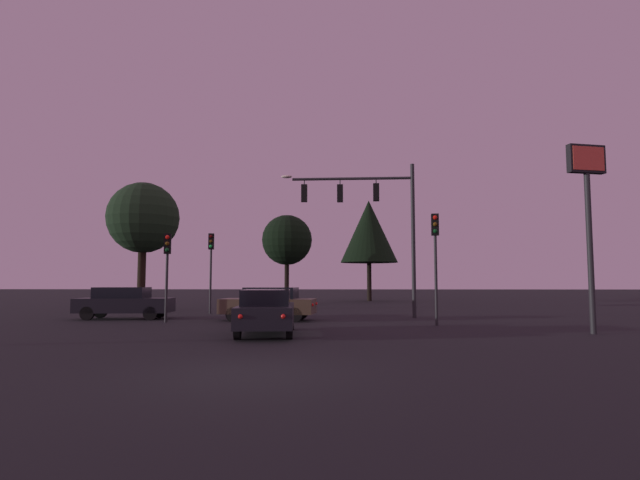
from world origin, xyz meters
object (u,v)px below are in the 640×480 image
object	(u,v)px
car_crossing_left	(124,302)
tree_center_horizon	(369,232)
store_sign_illuminated	(588,194)
traffic_light_corner_left	(211,257)
car_nearside_lane	(267,311)
tree_left_far	(143,218)
traffic_light_corner_right	(435,246)
tree_behind_sign	(287,240)
traffic_light_median	(167,259)
car_crossing_right	(269,303)
traffic_signal_mast_arm	(372,210)

from	to	relation	value
car_crossing_left	tree_center_horizon	size ratio (longest dim) A/B	0.48
store_sign_illuminated	traffic_light_corner_left	bearing A→B (deg)	146.69
car_nearside_lane	store_sign_illuminated	bearing A→B (deg)	2.99
car_nearside_lane	tree_left_far	xyz separation A→B (m)	(-9.80, 14.04, 4.96)
car_crossing_left	tree_left_far	distance (m)	8.93
traffic_light_corner_right	tree_behind_sign	xyz separation A→B (m)	(-8.14, 20.06, 1.91)
traffic_light_median	tree_left_far	world-z (taller)	tree_left_far
car_nearside_lane	car_crossing_right	size ratio (longest dim) A/B	1.03
traffic_light_corner_right	tree_center_horizon	world-z (taller)	tree_center_horizon
traffic_light_corner_right	car_crossing_left	world-z (taller)	traffic_light_corner_right
traffic_light_corner_left	tree_behind_sign	world-z (taller)	tree_behind_sign
tree_behind_sign	traffic_signal_mast_arm	bearing A→B (deg)	-69.38
traffic_signal_mast_arm	car_nearside_lane	xyz separation A→B (m)	(-4.18, -8.27, -4.59)
traffic_signal_mast_arm	tree_behind_sign	size ratio (longest dim) A/B	1.07
traffic_light_corner_right	store_sign_illuminated	world-z (taller)	store_sign_illuminated
traffic_signal_mast_arm	traffic_light_corner_right	xyz separation A→B (m)	(2.28, -4.49, -2.14)
traffic_light_median	tree_left_far	size ratio (longest dim) A/B	0.49
traffic_signal_mast_arm	traffic_light_median	size ratio (longest dim) A/B	1.98
car_nearside_lane	tree_left_far	bearing A→B (deg)	124.92
traffic_signal_mast_arm	traffic_light_median	world-z (taller)	traffic_signal_mast_arm
car_crossing_right	car_crossing_left	bearing A→B (deg)	174.68
tree_behind_sign	traffic_light_median	bearing A→B (deg)	-100.31
tree_center_horizon	traffic_light_corner_left	bearing A→B (deg)	-117.90
car_crossing_right	tree_behind_sign	world-z (taller)	tree_behind_sign
tree_left_far	traffic_signal_mast_arm	bearing A→B (deg)	-22.45
car_crossing_left	tree_left_far	xyz separation A→B (m)	(-1.98, 7.15, 4.96)
traffic_light_corner_right	traffic_light_median	xyz separation A→B (m)	(-11.58, 1.15, -0.45)
traffic_signal_mast_arm	tree_center_horizon	bearing A→B (deg)	86.82
traffic_light_median	tree_left_far	bearing A→B (deg)	117.19
car_crossing_right	tree_behind_sign	distance (m)	18.15
traffic_light_median	car_crossing_left	bearing A→B (deg)	143.89
car_nearside_lane	car_crossing_right	distance (m)	6.29
traffic_light_median	tree_behind_sign	xyz separation A→B (m)	(3.44, 18.91, 2.37)
car_nearside_lane	store_sign_illuminated	xyz separation A→B (m)	(11.16, 0.58, 4.05)
tree_behind_sign	tree_center_horizon	distance (m)	9.49
traffic_signal_mast_arm	traffic_light_corner_right	size ratio (longest dim) A/B	1.68
traffic_light_corner_left	store_sign_illuminated	bearing A→B (deg)	-33.31
traffic_signal_mast_arm	traffic_light_corner_left	distance (m)	9.54
car_crossing_right	store_sign_illuminated	xyz separation A→B (m)	(11.92, -5.66, 4.05)
traffic_signal_mast_arm	car_nearside_lane	distance (m)	10.34
car_crossing_right	tree_left_far	bearing A→B (deg)	139.20
traffic_signal_mast_arm	traffic_light_corner_left	bearing A→B (deg)	162.87
traffic_light_corner_left	car_crossing_left	bearing A→B (deg)	-127.30
traffic_light_corner_left	car_crossing_right	world-z (taller)	traffic_light_corner_left
traffic_light_corner_left	traffic_light_median	distance (m)	6.10
car_crossing_left	traffic_light_median	bearing A→B (deg)	-36.11
traffic_light_median	traffic_light_corner_right	bearing A→B (deg)	-5.68
store_sign_illuminated	car_crossing_left	bearing A→B (deg)	161.60
traffic_light_corner_left	traffic_light_corner_right	size ratio (longest dim) A/B	0.98
car_nearside_lane	car_crossing_right	world-z (taller)	same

